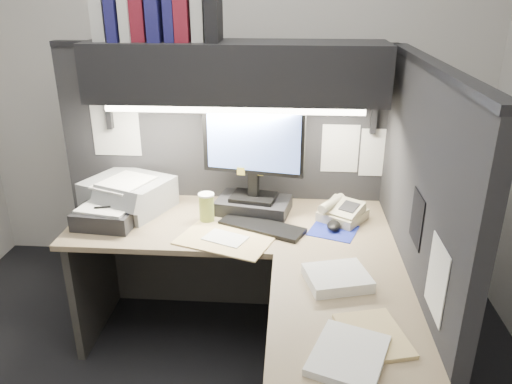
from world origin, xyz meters
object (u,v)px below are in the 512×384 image
Objects in this scene: overhead_shelf at (236,71)px; telephone at (343,212)px; monitor at (253,172)px; coffee_cup at (207,208)px; printer at (129,194)px; keyboard at (262,227)px; notebook_stack at (107,216)px; desk at (287,334)px.

overhead_shelf is 0.94m from telephone.
monitor reaches higher than coffee_cup.
printer reaches higher than telephone.
keyboard is 0.45m from telephone.
monitor reaches higher than printer.
notebook_stack is (-1.26, -0.14, 0.00)m from telephone.
desk is 1.33m from overhead_shelf.
printer is 1.39× the size of notebook_stack.
telephone is at bearing 65.65° from desk.
desk is 1.21m from printer.
coffee_cup is 0.53m from notebook_stack.
notebook_stack is (-0.05, -0.21, -0.04)m from printer.
coffee_cup is (-0.45, 0.56, 0.36)m from desk.
coffee_cup is 0.49× the size of notebook_stack.
overhead_shelf reaches higher than notebook_stack.
desk is 7.73× the size of telephone.
overhead_shelf is 3.60× the size of printer.
coffee_cup is (-0.15, -0.19, -0.69)m from overhead_shelf.
keyboard is 3.01× the size of coffee_cup.
desk is at bearing -68.21° from overhead_shelf.
overhead_shelf is 0.54m from monitor.
overhead_shelf is at bearing 52.72° from coffee_cup.
monitor is at bearing 29.77° from coffee_cup.
monitor reaches higher than keyboard.
desk is at bearing -51.18° from coffee_cup.
overhead_shelf is at bearing 111.79° from desk.
keyboard is (0.06, -0.21, -0.23)m from monitor.
notebook_stack is (-0.67, -0.27, -0.72)m from overhead_shelf.
printer reaches higher than coffee_cup.
telephone is at bearing 42.41° from keyboard.
notebook_stack is at bearing -80.77° from printer.
monitor reaches higher than desk.
overhead_shelf reaches higher than monitor.
overhead_shelf is (-0.30, 0.75, 1.06)m from desk.
overhead_shelf is 0.74m from coffee_cup.
desk is 0.59m from keyboard.
keyboard is 0.32m from coffee_cup.
monitor is 1.94× the size of notebook_stack.
monitor is 0.32m from coffee_cup.
keyboard is 1.05× the size of printer.
telephone is 1.21m from printer.
notebook_stack is (-0.52, -0.07, -0.03)m from coffee_cup.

